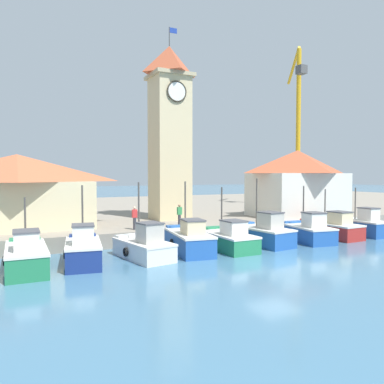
# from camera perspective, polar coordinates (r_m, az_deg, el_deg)

# --- Properties ---
(ground_plane) EXTENTS (300.00, 300.00, 0.00)m
(ground_plane) POSITION_cam_1_polar(r_m,az_deg,el_deg) (21.22, 12.33, -10.55)
(ground_plane) COLOR teal
(quay_wharf) EXTENTS (120.00, 40.00, 1.01)m
(quay_wharf) POSITION_cam_1_polar(r_m,az_deg,el_deg) (45.98, -9.66, -2.82)
(quay_wharf) COLOR gray
(quay_wharf) RESTS_ON ground
(fishing_boat_far_left) EXTENTS (2.06, 5.00, 3.66)m
(fishing_boat_far_left) POSITION_cam_1_polar(r_m,az_deg,el_deg) (20.73, -23.95, -8.90)
(fishing_boat_far_left) COLOR #237A4C
(fishing_boat_far_left) RESTS_ON ground
(fishing_boat_left_outer) EXTENTS (2.46, 4.55, 4.25)m
(fishing_boat_left_outer) POSITION_cam_1_polar(r_m,az_deg,el_deg) (21.14, -16.27, -8.48)
(fishing_boat_left_outer) COLOR navy
(fishing_boat_left_outer) RESTS_ON ground
(fishing_boat_left_inner) EXTENTS (2.70, 4.56, 4.40)m
(fishing_boat_left_inner) POSITION_cam_1_polar(r_m,az_deg,el_deg) (21.85, -7.33, -8.22)
(fishing_boat_left_inner) COLOR silver
(fishing_boat_left_inner) RESTS_ON ground
(fishing_boat_mid_left) EXTENTS (2.61, 5.30, 4.40)m
(fishing_boat_mid_left) POSITION_cam_1_polar(r_m,az_deg,el_deg) (23.48, -0.54, -7.29)
(fishing_boat_mid_left) COLOR #2356A8
(fishing_boat_mid_left) RESTS_ON ground
(fishing_boat_center) EXTENTS (2.20, 4.91, 4.01)m
(fishing_boat_center) POSITION_cam_1_polar(r_m,az_deg,el_deg) (24.45, 5.35, -7.12)
(fishing_boat_center) COLOR #237A4C
(fishing_boat_center) RESTS_ON ground
(fishing_boat_mid_right) EXTENTS (2.62, 4.76, 4.57)m
(fishing_boat_mid_right) POSITION_cam_1_polar(r_m,az_deg,el_deg) (26.31, 10.72, -6.22)
(fishing_boat_mid_right) COLOR #2356A8
(fishing_boat_mid_right) RESTS_ON ground
(fishing_boat_right_inner) EXTENTS (2.66, 4.50, 4.02)m
(fishing_boat_right_inner) POSITION_cam_1_polar(r_m,az_deg,el_deg) (28.34, 17.24, -5.75)
(fishing_boat_right_inner) COLOR #2356A8
(fishing_boat_right_inner) RESTS_ON ground
(fishing_boat_right_outer) EXTENTS (2.32, 4.84, 3.72)m
(fishing_boat_right_outer) POSITION_cam_1_polar(r_m,az_deg,el_deg) (30.80, 20.46, -5.19)
(fishing_boat_right_outer) COLOR #AD2823
(fishing_boat_right_outer) RESTS_ON ground
(fishing_boat_far_right) EXTENTS (1.90, 4.32, 3.79)m
(fishing_boat_far_right) POSITION_cam_1_polar(r_m,az_deg,el_deg) (32.98, 24.34, -4.64)
(fishing_boat_far_right) COLOR #2356A8
(fishing_boat_far_right) RESTS_ON ground
(clock_tower) EXTENTS (3.45, 3.45, 16.39)m
(clock_tower) POSITION_cam_1_polar(r_m,az_deg,el_deg) (32.64, -3.43, 9.62)
(clock_tower) COLOR beige
(clock_tower) RESTS_ON quay_wharf
(warehouse_left) EXTENTS (10.35, 6.31, 5.28)m
(warehouse_left) POSITION_cam_1_polar(r_m,az_deg,el_deg) (29.40, -25.06, 0.22)
(warehouse_left) COLOR beige
(warehouse_left) RESTS_ON quay_wharf
(warehouse_right) EXTENTS (8.57, 5.87, 6.12)m
(warehouse_right) POSITION_cam_1_polar(r_m,az_deg,el_deg) (36.39, 15.76, 1.46)
(warehouse_right) COLOR silver
(warehouse_right) RESTS_ON quay_wharf
(port_crane_near) EXTENTS (4.21, 7.09, 19.63)m
(port_crane_near) POSITION_cam_1_polar(r_m,az_deg,el_deg) (48.54, 15.82, 6.89)
(port_crane_near) COLOR #976E11
(port_crane_near) RESTS_ON quay_wharf
(dock_worker_near_tower) EXTENTS (0.34, 0.22, 1.62)m
(dock_worker_near_tower) POSITION_cam_1_polar(r_m,az_deg,el_deg) (27.97, -1.92, -3.47)
(dock_worker_near_tower) COLOR #33333D
(dock_worker_near_tower) RESTS_ON quay_wharf
(dock_worker_along_quay) EXTENTS (0.34, 0.22, 1.62)m
(dock_worker_along_quay) POSITION_cam_1_polar(r_m,az_deg,el_deg) (26.32, -8.74, -3.88)
(dock_worker_along_quay) COLOR #33333D
(dock_worker_along_quay) RESTS_ON quay_wharf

